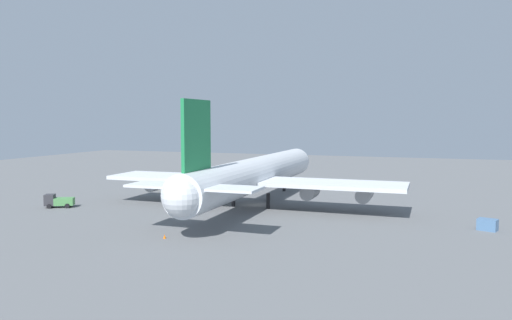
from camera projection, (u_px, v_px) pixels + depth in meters
ground_plane at (256, 205)px, 93.93m from camera, size 259.82×259.82×0.00m
cargo_airplane at (255, 175)px, 93.17m from camera, size 64.96×55.43×18.96m
pushback_tractor at (58, 201)px, 91.03m from camera, size 4.06×5.41×2.47m
fuel_truck at (173, 188)px, 109.27m from camera, size 3.20×4.96×2.01m
cargo_loader at (157, 182)px, 117.10m from camera, size 5.40×4.90×2.59m
cargo_container_fore at (487, 225)px, 72.33m from camera, size 2.63×3.10×1.70m
safety_cone_nose at (290, 184)px, 121.87m from camera, size 0.46×0.46×0.66m
safety_cone_tail at (165, 236)px, 67.40m from camera, size 0.40×0.40×0.57m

